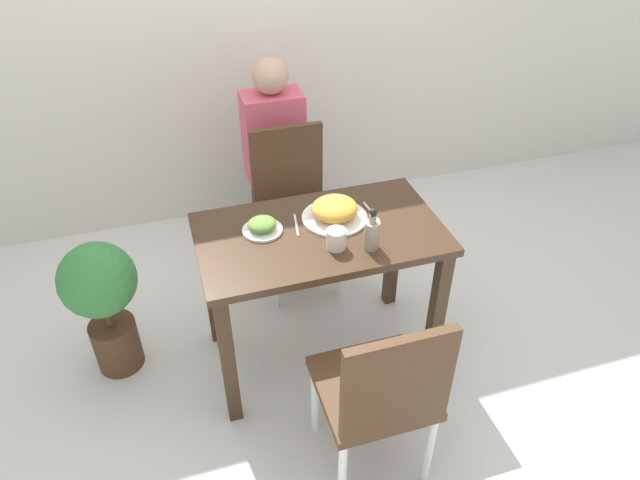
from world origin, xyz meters
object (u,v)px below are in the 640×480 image
side_plate (262,226)px  person_figure (275,156)px  chair_far (293,200)px  sauce_bottle (372,233)px  food_plate (335,210)px  drink_cup (336,239)px  potted_plant_left (102,296)px  chair_near (382,391)px

side_plate → person_figure: size_ratio=0.15×
chair_far → sauce_bottle: bearing=-81.9°
food_plate → drink_cup: 0.21m
sauce_bottle → potted_plant_left: bearing=160.7°
drink_cup → sauce_bottle: bearing=-17.4°
food_plate → side_plate: 0.33m
chair_near → person_figure: size_ratio=0.76×
drink_cup → potted_plant_left: drink_cup is taller
chair_near → side_plate: bearing=-70.9°
food_plate → sauce_bottle: (0.08, -0.24, 0.03)m
side_plate → sauce_bottle: bearing=-31.2°
sauce_bottle → person_figure: 1.24m
person_figure → chair_far: bearing=-88.4°
chair_far → person_figure: (-0.01, 0.38, 0.08)m
chair_near → chair_far: (0.02, 1.35, 0.00)m
chair_far → drink_cup: bearing=-91.4°
drink_cup → potted_plant_left: bearing=160.4°
chair_near → side_plate: size_ratio=5.09×
side_plate → sauce_bottle: 0.48m
potted_plant_left → food_plate: bearing=-8.2°
sauce_bottle → person_figure: person_figure is taller
sauce_bottle → person_figure: (-0.13, 1.21, -0.25)m
drink_cup → sauce_bottle: 0.15m
food_plate → sauce_bottle: size_ratio=1.51×
chair_near → food_plate: 0.82m
drink_cup → chair_far: bearing=88.6°
drink_cup → potted_plant_left: (-1.00, 0.35, -0.36)m
person_figure → sauce_bottle: bearing=-83.9°
chair_near → person_figure: 1.73m
chair_near → person_figure: bearing=-90.5°
side_plate → sauce_bottle: size_ratio=0.91×
chair_near → food_plate: chair_near is taller
person_figure → drink_cup: bearing=-90.5°
chair_far → drink_cup: chair_far is taller
potted_plant_left → chair_near: bearing=-42.6°
side_plate → drink_cup: 0.34m
chair_far → potted_plant_left: size_ratio=1.24×
chair_far → side_plate: size_ratio=5.09×
person_figure → potted_plant_left: bearing=-141.0°
food_plate → potted_plant_left: size_ratio=0.41×
drink_cup → person_figure: (0.01, 1.17, -0.22)m
chair_far → side_plate: (-0.29, -0.59, 0.29)m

